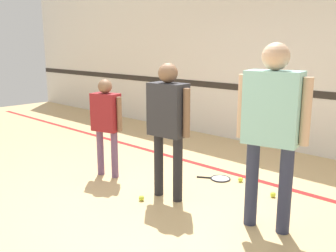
{
  "coord_description": "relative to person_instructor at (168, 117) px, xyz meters",
  "views": [
    {
      "loc": [
        3.09,
        -2.99,
        1.82
      ],
      "look_at": [
        0.16,
        0.09,
        0.89
      ],
      "focal_mm": 40.0,
      "sensor_mm": 36.0,
      "label": 1
    }
  ],
  "objects": [
    {
      "name": "floor_stripe",
      "position": [
        -0.16,
        1.26,
        -1.0
      ],
      "size": [
        14.4,
        0.1,
        0.01
      ],
      "color": "red",
      "rests_on": "ground_plane"
    },
    {
      "name": "person_instructor",
      "position": [
        0.0,
        0.0,
        0.0
      ],
      "size": [
        0.61,
        0.28,
        1.61
      ],
      "rotation": [
        0.0,
        0.0,
        0.07
      ],
      "color": "#232328",
      "rests_on": "ground_plane"
    },
    {
      "name": "person_student_left",
      "position": [
        -1.15,
        -0.02,
        -0.16
      ],
      "size": [
        0.5,
        0.3,
        1.36
      ],
      "rotation": [
        0.0,
        0.0,
        0.26
      ],
      "color": "#6B4C70",
      "rests_on": "ground_plane"
    },
    {
      "name": "tennis_ball_stray_left",
      "position": [
        0.92,
        0.88,
        -0.97
      ],
      "size": [
        0.07,
        0.07,
        0.07
      ],
      "primitive_type": "sphere",
      "color": "#CCE038",
      "rests_on": "ground_plane"
    },
    {
      "name": "tennis_ball_by_spare_racket",
      "position": [
        0.35,
        1.05,
        -0.97
      ],
      "size": [
        0.07,
        0.07,
        0.07
      ],
      "primitive_type": "sphere",
      "color": "#CCE038",
      "rests_on": "ground_plane"
    },
    {
      "name": "wall_back",
      "position": [
        -0.16,
        2.98,
        0.6
      ],
      "size": [
        16.0,
        0.07,
        3.2
      ],
      "color": "silver",
      "rests_on": "ground_plane"
    },
    {
      "name": "person_student_right",
      "position": [
        1.25,
        0.12,
        0.14
      ],
      "size": [
        0.69,
        0.38,
        1.84
      ],
      "rotation": [
        0.0,
        0.0,
        -2.94
      ],
      "color": "#2D334C",
      "rests_on": "ground_plane"
    },
    {
      "name": "tennis_ball_near_instructor",
      "position": [
        -0.16,
        -0.29,
        -0.97
      ],
      "size": [
        0.07,
        0.07,
        0.07
      ],
      "primitive_type": "sphere",
      "color": "#CCE038",
      "rests_on": "ground_plane"
    },
    {
      "name": "racket_spare_on_floor",
      "position": [
        0.08,
        0.94,
        -0.99
      ],
      "size": [
        0.47,
        0.38,
        0.03
      ],
      "rotation": [
        0.0,
        0.0,
        3.7
      ],
      "color": "#28282D",
      "rests_on": "ground_plane"
    },
    {
      "name": "ground_plane",
      "position": [
        -0.16,
        -0.09,
        -1.0
      ],
      "size": [
        16.0,
        16.0,
        0.0
      ],
      "primitive_type": "plane",
      "color": "tan"
    }
  ]
}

